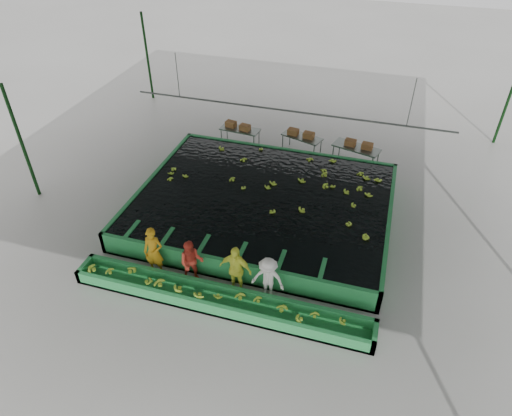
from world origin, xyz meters
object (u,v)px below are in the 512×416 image
(worker_a, at_px, (154,252))
(worker_b, at_px, (192,262))
(worker_c, at_px, (235,270))
(worker_d, at_px, (268,279))
(box_stack_left, at_px, (238,128))
(sorting_trough, at_px, (219,300))
(box_stack_right, at_px, (358,147))
(flotation_tank, at_px, (263,205))
(packing_table_left, at_px, (240,137))
(box_stack_mid, at_px, (301,136))
(packing_table_right, at_px, (355,156))
(packing_table_mid, at_px, (301,144))

(worker_a, relative_size, worker_b, 1.12)
(worker_c, height_order, worker_d, worker_c)
(worker_a, height_order, worker_d, worker_a)
(worker_b, xyz_separation_m, box_stack_left, (-1.58, 9.50, 0.05))
(sorting_trough, distance_m, box_stack_right, 10.52)
(worker_d, relative_size, box_stack_left, 1.27)
(flotation_tank, height_order, box_stack_left, box_stack_left)
(sorting_trough, bearing_deg, worker_d, 29.75)
(worker_a, height_order, worker_b, worker_a)
(box_stack_left, relative_size, box_stack_right, 1.03)
(packing_table_left, height_order, box_stack_mid, box_stack_mid)
(flotation_tank, relative_size, box_stack_right, 7.77)
(packing_table_right, height_order, box_stack_left, box_stack_left)
(worker_b, distance_m, packing_table_right, 10.16)
(sorting_trough, relative_size, box_stack_mid, 7.59)
(packing_table_left, bearing_deg, box_stack_mid, 2.55)
(packing_table_right, bearing_deg, worker_c, -106.94)
(flotation_tank, distance_m, worker_b, 4.50)
(packing_table_left, distance_m, packing_table_right, 5.82)
(sorting_trough, relative_size, packing_table_mid, 5.08)
(box_stack_mid, bearing_deg, flotation_tank, -93.82)
(packing_table_right, bearing_deg, worker_b, -115.34)
(packing_table_left, height_order, packing_table_right, packing_table_right)
(flotation_tank, distance_m, box_stack_mid, 5.35)
(packing_table_mid, xyz_separation_m, box_stack_right, (2.75, -0.42, 0.54))
(flotation_tank, xyz_separation_m, worker_d, (1.40, -4.30, 0.39))
(packing_table_left, relative_size, box_stack_left, 1.50)
(packing_table_mid, relative_size, packing_table_right, 0.91)
(worker_a, xyz_separation_m, packing_table_left, (-0.08, 9.49, -0.50))
(worker_a, relative_size, worker_d, 1.13)
(sorting_trough, bearing_deg, box_stack_left, 105.36)
(packing_table_mid, bearing_deg, packing_table_right, -9.42)
(sorting_trough, height_order, worker_b, worker_b)
(worker_d, bearing_deg, packing_table_right, 79.49)
(sorting_trough, bearing_deg, packing_table_mid, 87.68)
(worker_b, relative_size, worker_d, 1.01)
(flotation_tank, relative_size, packing_table_right, 4.62)
(worker_c, bearing_deg, worker_b, -176.52)
(worker_b, distance_m, box_stack_left, 9.63)
(flotation_tank, xyz_separation_m, worker_a, (-2.64, -4.30, 0.50))
(box_stack_left, bearing_deg, worker_b, -80.56)
(worker_a, relative_size, box_stack_right, 1.47)
(worker_b, distance_m, box_stack_mid, 9.76)
(sorting_trough, distance_m, worker_c, 1.10)
(worker_b, relative_size, packing_table_right, 0.78)
(worker_b, relative_size, box_stack_right, 1.32)
(box_stack_left, xyz_separation_m, box_stack_mid, (3.18, 0.12, -0.00))
(box_stack_left, bearing_deg, sorting_trough, -74.64)
(worker_b, xyz_separation_m, worker_d, (2.65, 0.00, -0.01))
(sorting_trough, distance_m, packing_table_left, 10.64)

